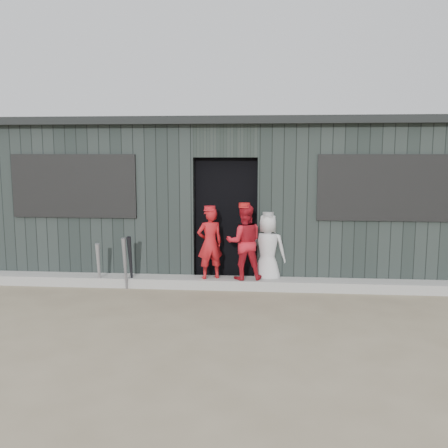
# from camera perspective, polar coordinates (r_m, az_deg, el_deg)

# --- Properties ---
(ground) EXTENTS (80.00, 80.00, 0.00)m
(ground) POSITION_cam_1_polar(r_m,az_deg,el_deg) (6.05, -1.53, -11.84)
(ground) COLOR #6E624C
(ground) RESTS_ON ground
(curb) EXTENTS (8.00, 0.36, 0.15)m
(curb) POSITION_cam_1_polar(r_m,az_deg,el_deg) (7.76, 0.01, -6.76)
(curb) COLOR gray
(curb) RESTS_ON ground
(bat_left) EXTENTS (0.10, 0.20, 0.71)m
(bat_left) POSITION_cam_1_polar(r_m,az_deg,el_deg) (7.91, -14.14, -4.62)
(bat_left) COLOR #9C9CA4
(bat_left) RESTS_ON ground
(bat_mid) EXTENTS (0.07, 0.16, 0.81)m
(bat_mid) POSITION_cam_1_polar(r_m,az_deg,el_deg) (7.72, -11.25, -4.47)
(bat_mid) COLOR gray
(bat_mid) RESTS_ON ground
(bat_right) EXTENTS (0.09, 0.26, 0.83)m
(bat_right) POSITION_cam_1_polar(r_m,az_deg,el_deg) (7.78, -10.63, -4.30)
(bat_right) COLOR black
(bat_right) RESTS_ON ground
(player_red_left) EXTENTS (0.47, 0.40, 1.10)m
(player_red_left) POSITION_cam_1_polar(r_m,az_deg,el_deg) (7.63, -1.62, -2.22)
(player_red_left) COLOR #B4161B
(player_red_left) RESTS_ON curb
(player_red_right) EXTENTS (0.61, 0.51, 1.15)m
(player_red_right) POSITION_cam_1_polar(r_m,az_deg,el_deg) (7.60, 2.32, -2.07)
(player_red_right) COLOR red
(player_red_right) RESTS_ON curb
(player_grey_back) EXTENTS (0.62, 0.47, 1.14)m
(player_grey_back) POSITION_cam_1_polar(r_m,az_deg,el_deg) (7.80, 5.02, -2.97)
(player_grey_back) COLOR silver
(player_grey_back) RESTS_ON ground
(dugout) EXTENTS (8.30, 3.30, 2.62)m
(dugout) POSITION_cam_1_polar(r_m,az_deg,el_deg) (9.21, 0.93, 3.26)
(dugout) COLOR black
(dugout) RESTS_ON ground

